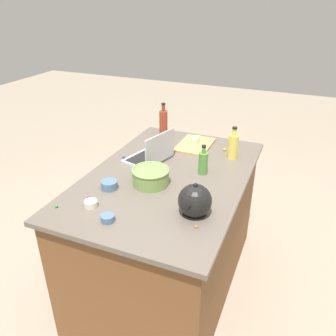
{
  "coord_description": "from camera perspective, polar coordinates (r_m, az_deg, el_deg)",
  "views": [
    {
      "loc": [
        1.79,
        0.74,
        1.95
      ],
      "look_at": [
        0.0,
        0.0,
        0.95
      ],
      "focal_mm": 36.54,
      "sensor_mm": 36.0,
      "label": 1
    }
  ],
  "objects": [
    {
      "name": "bottle_oil",
      "position": [
        2.43,
        10.81,
        3.65
      ],
      "size": [
        0.07,
        0.07,
        0.23
      ],
      "color": "#DBC64C",
      "rests_on": "island_counter"
    },
    {
      "name": "mixing_bowl_large",
      "position": [
        2.08,
        -2.92,
        -1.37
      ],
      "size": [
        0.23,
        0.23,
        0.1
      ],
      "color": "#72934C",
      "rests_on": "island_counter"
    },
    {
      "name": "bottle_soy",
      "position": [
        2.83,
        -0.77,
        7.78
      ],
      "size": [
        0.07,
        0.07,
        0.26
      ],
      "color": "maroon",
      "rests_on": "island_counter"
    },
    {
      "name": "ramekin_small",
      "position": [
        1.92,
        -12.74,
        -5.83
      ],
      "size": [
        0.07,
        0.07,
        0.04
      ],
      "primitive_type": "cylinder",
      "color": "beige",
      "rests_on": "island_counter"
    },
    {
      "name": "candy_4",
      "position": [
        2.57,
        9.45,
        3.06
      ],
      "size": [
        0.02,
        0.02,
        0.02
      ],
      "primitive_type": "sphere",
      "color": "yellow",
      "rests_on": "island_counter"
    },
    {
      "name": "bottle_olive",
      "position": [
        2.2,
        5.88,
        0.93
      ],
      "size": [
        0.06,
        0.06,
        0.2
      ],
      "color": "#4C8C38",
      "rests_on": "island_counter"
    },
    {
      "name": "ramekin_medium",
      "position": [
        1.79,
        -10.03,
        -8.25
      ],
      "size": [
        0.07,
        0.07,
        0.04
      ],
      "primitive_type": "cylinder",
      "color": "slate",
      "rests_on": "island_counter"
    },
    {
      "name": "kettle",
      "position": [
        1.79,
        4.5,
        -5.54
      ],
      "size": [
        0.21,
        0.18,
        0.2
      ],
      "color": "black",
      "rests_on": "island_counter"
    },
    {
      "name": "candy_2",
      "position": [
        2.44,
        -7.45,
        1.86
      ],
      "size": [
        0.02,
        0.02,
        0.02
      ],
      "primitive_type": "sphere",
      "color": "blue",
      "rests_on": "island_counter"
    },
    {
      "name": "cutting_board",
      "position": [
        2.62,
        4.5,
        3.84
      ],
      "size": [
        0.34,
        0.24,
        0.02
      ],
      "primitive_type": "cube",
      "color": "tan",
      "rests_on": "island_counter"
    },
    {
      "name": "ground_plane",
      "position": [
        2.75,
        0.0,
        -17.92
      ],
      "size": [
        12.0,
        12.0,
        0.0
      ],
      "primitive_type": "plane",
      "color": "gray"
    },
    {
      "name": "butter_stick_left",
      "position": [
        2.64,
        4.77,
        4.66
      ],
      "size": [
        0.11,
        0.04,
        0.04
      ],
      "primitive_type": "cube",
      "rotation": [
        0.0,
        0.0,
        0.05
      ],
      "color": "#F4E58C",
      "rests_on": "cutting_board"
    },
    {
      "name": "candy_5",
      "position": [
        1.73,
        4.7,
        -9.74
      ],
      "size": [
        0.01,
        0.01,
        0.01
      ],
      "primitive_type": "sphere",
      "color": "orange",
      "rests_on": "island_counter"
    },
    {
      "name": "candy_1",
      "position": [
        2.01,
        -13.11,
        -4.72
      ],
      "size": [
        0.02,
        0.02,
        0.02
      ],
      "primitive_type": "sphere",
      "color": "#CC3399",
      "rests_on": "island_counter"
    },
    {
      "name": "ramekin_wide",
      "position": [
        2.07,
        -9.76,
        -2.79
      ],
      "size": [
        0.1,
        0.1,
        0.05
      ],
      "primitive_type": "cylinder",
      "color": "slate",
      "rests_on": "island_counter"
    },
    {
      "name": "laptop",
      "position": [
        2.37,
        -2.77,
        2.22
      ],
      "size": [
        0.36,
        0.3,
        0.22
      ],
      "color": "#B7B7BC",
      "rests_on": "island_counter"
    },
    {
      "name": "island_counter",
      "position": [
        2.45,
        0.0,
        -10.44
      ],
      "size": [
        1.51,
        0.98,
        0.9
      ],
      "color": "brown",
      "rests_on": "ground"
    },
    {
      "name": "candy_0",
      "position": [
        1.97,
        -18.11,
        -6.08
      ],
      "size": [
        0.02,
        0.02,
        0.02
      ],
      "primitive_type": "sphere",
      "color": "green",
      "rests_on": "island_counter"
    }
  ]
}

